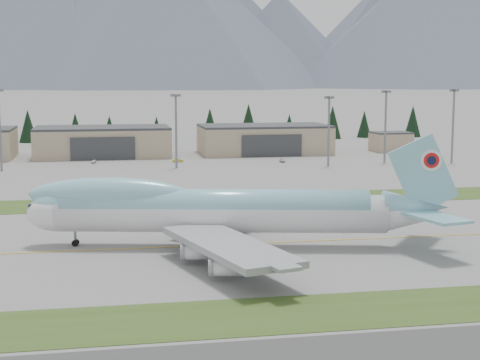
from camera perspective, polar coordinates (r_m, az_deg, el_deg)
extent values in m
plane|color=slate|center=(124.82, -3.54, -5.14)|extent=(7000.00, 7000.00, 0.00)
cube|color=#394E1C|center=(88.59, -0.47, -10.60)|extent=(400.00, 14.00, 0.08)
cube|color=#394E1C|center=(168.74, -5.42, -1.74)|extent=(400.00, 18.00, 0.08)
cube|color=gold|center=(124.82, -3.54, -5.14)|extent=(400.00, 0.40, 0.02)
cylinder|color=white|center=(123.02, -1.52, -2.60)|extent=(55.28, 17.82, 6.40)
cylinder|color=#80C0D2|center=(122.87, -1.98, -2.06)|extent=(51.32, 16.51, 5.91)
ellipsoid|color=white|center=(127.49, -14.00, -2.46)|extent=(11.36, 8.41, 6.40)
ellipsoid|color=#80C0D2|center=(127.29, -14.02, -1.94)|extent=(9.52, 7.10, 5.43)
ellipsoid|color=#80C0D2|center=(124.90, -10.13, -1.14)|extent=(27.72, 11.01, 5.91)
cube|color=#0C1433|center=(128.23, -15.51, -1.88)|extent=(2.60, 2.95, 1.28)
cone|color=white|center=(125.57, 13.48, -2.60)|extent=(12.87, 8.61, 6.27)
cone|color=#80C0D2|center=(125.37, 13.50, -2.07)|extent=(11.79, 7.86, 5.71)
cube|color=#80C0D2|center=(124.76, 14.02, 0.43)|extent=(11.79, 3.08, 13.60)
cylinder|color=white|center=(125.13, 14.55, 1.52)|extent=(3.51, 0.94, 3.55)
cylinder|color=red|center=(125.23, 14.54, 1.52)|extent=(2.55, 0.73, 2.56)
cylinder|color=#0C1433|center=(125.32, 14.53, 1.53)|extent=(1.49, 0.50, 1.48)
cube|color=#80C0D2|center=(131.57, 13.80, -1.88)|extent=(11.25, 12.21, 0.45)
cube|color=#80C0D2|center=(120.23, 14.99, -2.83)|extent=(8.18, 11.88, 0.45)
cube|color=#919398|center=(139.23, -0.35, -2.11)|extent=(26.19, 28.63, 0.99)
cube|color=#919398|center=(107.39, -0.92, -5.12)|extent=(17.10, 30.98, 0.99)
cylinder|color=white|center=(135.93, -2.32, -3.16)|extent=(5.52, 3.48, 2.46)
cylinder|color=white|center=(144.69, -0.16, -2.48)|extent=(5.52, 3.48, 2.46)
cylinder|color=white|center=(111.92, -3.16, -5.57)|extent=(5.52, 3.48, 2.46)
cylinder|color=white|center=(102.76, -0.88, -6.79)|extent=(5.52, 3.48, 2.46)
cylinder|color=slate|center=(127.61, -12.65, -4.49)|extent=(0.51, 0.51, 2.36)
cylinder|color=slate|center=(126.87, -2.11, -4.32)|extent=(0.65, 0.65, 2.56)
cylinder|color=slate|center=(121.11, -2.28, -4.91)|extent=(0.65, 0.65, 2.56)
cylinder|color=slate|center=(126.66, 0.12, -4.34)|extent=(0.65, 0.65, 2.56)
cylinder|color=slate|center=(120.89, 0.05, -4.93)|extent=(0.65, 0.65, 2.56)
cylinder|color=black|center=(127.37, -12.69, -4.81)|extent=(1.13, 0.56, 1.08)
cylinder|color=black|center=(128.12, -12.60, -4.73)|extent=(1.13, 0.56, 1.08)
cylinder|color=black|center=(127.02, -2.10, -4.63)|extent=(1.26, 0.73, 1.18)
cylinder|color=black|center=(121.27, -2.28, -5.23)|extent=(1.26, 0.73, 1.18)
cylinder|color=black|center=(126.80, 0.12, -4.64)|extent=(1.26, 0.73, 1.18)
cylinder|color=black|center=(121.04, 0.05, -5.25)|extent=(1.26, 0.73, 1.18)
cube|color=tan|center=(271.72, -10.60, 2.87)|extent=(48.00, 26.00, 10.00)
cube|color=#333437|center=(271.31, -10.63, 4.01)|extent=(48.00, 26.00, 0.80)
cube|color=#333437|center=(258.56, -10.59, 2.40)|extent=(22.08, 0.60, 8.00)
cube|color=tan|center=(278.19, 1.87, 3.11)|extent=(48.00, 26.00, 10.00)
cube|color=#333437|center=(277.80, 1.88, 4.22)|extent=(48.00, 26.00, 0.80)
cube|color=#333437|center=(265.36, 2.49, 2.66)|extent=(22.08, 0.60, 8.00)
cube|color=tan|center=(291.29, 11.62, 2.88)|extent=(14.00, 12.00, 7.00)
cube|color=#333437|center=(291.00, 11.64, 3.62)|extent=(14.00, 12.00, 0.60)
cylinder|color=slate|center=(234.78, -18.13, 3.58)|extent=(0.70, 0.70, 24.18)
cylinder|color=slate|center=(232.24, -4.98, 3.69)|extent=(0.70, 0.70, 22.47)
cube|color=slate|center=(231.68, -5.01, 6.56)|extent=(3.20, 3.20, 0.80)
cylinder|color=slate|center=(238.33, 6.90, 3.67)|extent=(0.70, 0.70, 21.68)
cube|color=slate|center=(237.78, 6.94, 6.38)|extent=(3.20, 3.20, 0.80)
cylinder|color=slate|center=(251.66, 11.21, 3.99)|extent=(0.70, 0.70, 23.37)
cube|color=slate|center=(251.16, 11.29, 6.74)|extent=(3.20, 3.20, 0.80)
cylinder|color=slate|center=(254.89, 16.19, 3.93)|extent=(0.70, 0.70, 23.81)
cube|color=slate|center=(254.41, 16.29, 6.69)|extent=(3.20, 3.20, 0.80)
imported|color=silver|center=(250.23, -11.28, 1.28)|extent=(2.04, 3.58, 1.15)
imported|color=gold|center=(249.70, -4.84, 1.39)|extent=(3.91, 2.05, 1.23)
imported|color=#A7A7AC|center=(248.75, 3.30, 1.38)|extent=(1.95, 4.10, 1.15)
cone|color=black|center=(338.02, -16.13, 4.04)|extent=(8.16, 8.16, 14.57)
cone|color=black|center=(337.36, -12.65, 4.01)|extent=(7.25, 7.25, 12.94)
cone|color=black|center=(333.23, -10.09, 3.94)|extent=(6.64, 6.64, 11.86)
cone|color=black|center=(334.06, -6.49, 3.97)|extent=(6.26, 6.26, 11.19)
cone|color=black|center=(333.67, -2.35, 4.33)|extent=(8.34, 8.34, 14.89)
cone|color=black|center=(338.13, 0.67, 4.54)|extent=(9.37, 9.37, 16.74)
cone|color=black|center=(343.14, 3.84, 4.16)|extent=(6.63, 6.63, 11.84)
cone|color=black|center=(348.56, 7.19, 4.48)|extent=(8.71, 8.71, 15.56)
cone|color=black|center=(358.36, 9.61, 4.31)|extent=(7.21, 7.21, 12.88)
cone|color=black|center=(366.65, 13.25, 4.47)|extent=(8.52, 8.52, 15.21)
cone|color=#4F5669|center=(2353.05, -15.39, 12.16)|extent=(979.80, 979.80, 430.43)
cone|color=#4F5669|center=(2266.60, -6.51, 13.22)|extent=(1055.74, 1055.74, 482.03)
cone|color=#4F5669|center=(2407.62, 3.08, 10.82)|extent=(615.33, 615.33, 304.47)
cone|color=white|center=(2414.05, 3.10, 12.99)|extent=(233.83, 233.83, 121.79)
cone|color=#4F5669|center=(2440.70, 14.35, 11.80)|extent=(972.54, 972.54, 410.39)
cone|color=#4F5669|center=(3032.52, -14.32, 11.27)|extent=(881.60, 881.60, 440.80)
cone|color=#4F5669|center=(3070.45, -0.90, 11.51)|extent=(891.26, 891.26, 445.63)
cone|color=#4F5669|center=(3262.90, 11.56, 11.50)|extent=(972.56, 972.56, 486.28)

